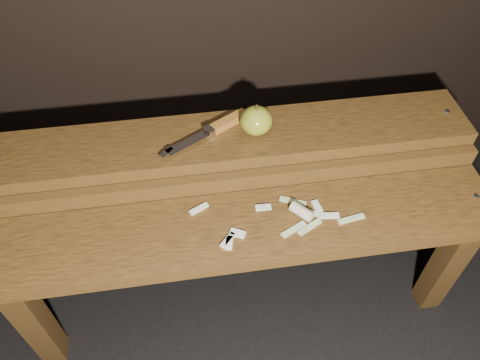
{
  "coord_description": "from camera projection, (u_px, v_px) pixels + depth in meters",
  "views": [
    {
      "loc": [
        -0.11,
        -0.67,
        1.29
      ],
      "look_at": [
        0.0,
        0.06,
        0.45
      ],
      "focal_mm": 35.0,
      "sensor_mm": 36.0,
      "label": 1
    }
  ],
  "objects": [
    {
      "name": "ground",
      "position": [
        243.0,
        292.0,
        1.42
      ],
      "size": [
        60.0,
        60.0,
        0.0
      ],
      "primitive_type": "plane",
      "color": "black"
    },
    {
      "name": "bench_front_tier",
      "position": [
        247.0,
        244.0,
        1.11
      ],
      "size": [
        1.2,
        0.2,
        0.42
      ],
      "color": "#3A240E",
      "rests_on": "ground"
    },
    {
      "name": "bench_rear_tier",
      "position": [
        234.0,
        159.0,
        1.22
      ],
      "size": [
        1.2,
        0.21,
        0.5
      ],
      "color": "#3A240E",
      "rests_on": "ground"
    },
    {
      "name": "apple",
      "position": [
        256.0,
        121.0,
        1.13
      ],
      "size": [
        0.08,
        0.08,
        0.08
      ],
      "color": "olive",
      "rests_on": "bench_rear_tier"
    },
    {
      "name": "knife",
      "position": [
        218.0,
        127.0,
        1.16
      ],
      "size": [
        0.23,
        0.14,
        0.02
      ],
      "color": "#995F21",
      "rests_on": "bench_rear_tier"
    },
    {
      "name": "apple_scraps",
      "position": [
        291.0,
        216.0,
        1.08
      ],
      "size": [
        0.4,
        0.14,
        0.03
      ],
      "color": "beige",
      "rests_on": "bench_front_tier"
    }
  ]
}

